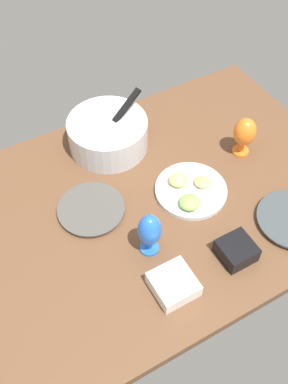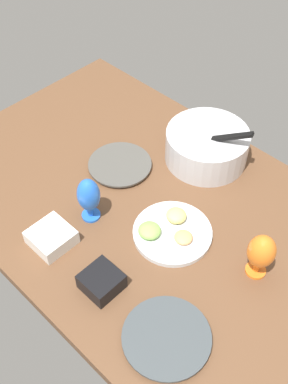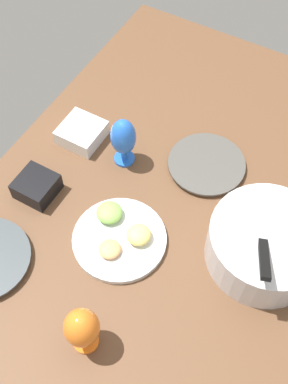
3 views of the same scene
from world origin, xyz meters
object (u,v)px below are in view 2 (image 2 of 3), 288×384
Objects in this scene: dinner_plate_left at (120,165)px; hurricane_glass_orange at (261,252)px; hurricane_glass_blue at (89,196)px; mixing_bowl at (207,145)px; fruit_platter at (171,231)px; square_bowl_white at (51,237)px; dinner_plate_right at (167,338)px; square_bowl_black at (102,281)px.

hurricane_glass_orange is (64.57, -2.52, 9.34)cm from dinner_plate_left.
dinner_plate_left is 1.37× the size of hurricane_glass_blue.
mixing_bowl is at bearing 52.59° from dinner_plate_left.
hurricane_glass_orange is at bearing 14.91° from fruit_platter.
square_bowl_white is at bearing -130.76° from fruit_platter.
dinner_plate_left is 1.43× the size of hurricane_glass_orange.
hurricane_glass_blue reaches higher than dinner_plate_left.
dinner_plate_left is 27.61cm from hurricane_glass_blue.
dinner_plate_left is at bearing 146.85° from dinner_plate_right.
square_bowl_white is at bearing -76.66° from dinner_plate_left.
hurricane_glass_blue is 1.04× the size of hurricane_glass_orange.
square_bowl_black is (24.39, 0.12, 0.39)cm from square_bowl_white.
mixing_bowl is 2.48× the size of square_bowl_white.
dinner_plate_left is 52.65cm from square_bowl_black.
hurricane_glass_orange reaches higher than dinner_plate_left.
fruit_platter reaches higher than dinner_plate_right.
dinner_plate_left is 36.89cm from fruit_platter.
mixing_bowl is 1.92× the size of hurricane_glass_orange.
hurricane_glass_blue is 1.35× the size of square_bowl_white.
hurricane_glass_blue reaches higher than dinner_plate_right.
dinner_plate_left is 0.95× the size of dinner_plate_right.
mixing_bowl is at bearing 120.97° from dinner_plate_right.
mixing_bowl reaches higher than dinner_plate_left.
hurricane_glass_orange is at bearing -33.39° from mixing_bowl.
square_bowl_white is 24.40cm from square_bowl_black.
fruit_platter is 1.51× the size of hurricane_glass_blue.
square_bowl_black reaches higher than square_bowl_white.
hurricane_glass_blue is 18.07cm from square_bowl_white.
hurricane_glass_orange is 1.30× the size of square_bowl_white.
hurricane_glass_blue is at bearing 145.32° from square_bowl_black.
hurricane_glass_blue is 1.59× the size of square_bowl_black.
hurricane_glass_blue is at bearing -66.57° from dinner_plate_left.
dinner_plate_right is 52.55cm from hurricane_glass_blue.
hurricane_glass_orange reaches higher than dinner_plate_right.
mixing_bowl is 2.91× the size of square_bowl_black.
hurricane_glass_orange is 49.03cm from square_bowl_black.
mixing_bowl is 51.55cm from hurricane_glass_blue.
dinner_plate_right is at bearing -33.15° from dinner_plate_left.
hurricane_glass_orange is (44.22, -29.14, 3.49)cm from mixing_bowl.
square_bowl_black is (-1.47, -29.89, 1.80)cm from fruit_platter.
mixing_bowl reaches higher than square_bowl_black.
hurricane_glass_blue reaches higher than hurricane_glass_orange.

